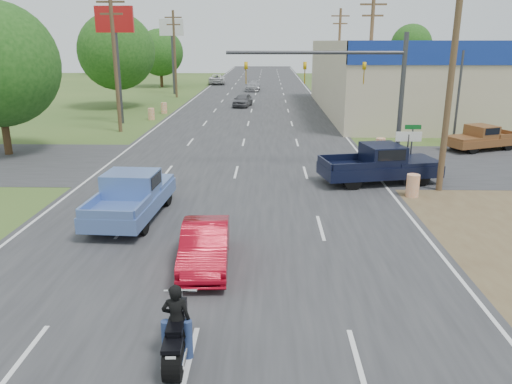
{
  "coord_description": "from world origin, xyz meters",
  "views": [
    {
      "loc": [
        1.66,
        -9.1,
        6.56
      ],
      "look_at": [
        1.23,
        8.23,
        1.3
      ],
      "focal_mm": 35.0,
      "sensor_mm": 36.0,
      "label": 1
    }
  ],
  "objects_px": {
    "red_convertible": "(205,246)",
    "navy_pickup": "(382,164)",
    "distant_car_silver": "(253,86)",
    "motorcycle": "(177,338)",
    "blue_pickup": "(133,195)",
    "brown_pickup": "(481,138)",
    "distant_car_white": "(217,79)",
    "distant_car_grey": "(243,100)",
    "rider": "(177,324)"
  },
  "relations": [
    {
      "from": "distant_car_grey",
      "to": "distant_car_white",
      "type": "distance_m",
      "value": 28.64
    },
    {
      "from": "blue_pickup",
      "to": "distant_car_white",
      "type": "height_order",
      "value": "blue_pickup"
    },
    {
      "from": "red_convertible",
      "to": "distant_car_silver",
      "type": "xyz_separation_m",
      "value": [
        -0.28,
        55.64,
        0.03
      ]
    },
    {
      "from": "red_convertible",
      "to": "distant_car_silver",
      "type": "height_order",
      "value": "distant_car_silver"
    },
    {
      "from": "navy_pickup",
      "to": "distant_car_grey",
      "type": "distance_m",
      "value": 30.02
    },
    {
      "from": "red_convertible",
      "to": "navy_pickup",
      "type": "xyz_separation_m",
      "value": [
        7.35,
        9.54,
        0.29
      ]
    },
    {
      "from": "distant_car_silver",
      "to": "navy_pickup",
      "type": "bearing_deg",
      "value": -78.56
    },
    {
      "from": "navy_pickup",
      "to": "brown_pickup",
      "type": "relative_size",
      "value": 1.18
    },
    {
      "from": "navy_pickup",
      "to": "distant_car_white",
      "type": "distance_m",
      "value": 58.61
    },
    {
      "from": "rider",
      "to": "distant_car_silver",
      "type": "xyz_separation_m",
      "value": [
        -0.25,
        60.24,
        -0.14
      ]
    },
    {
      "from": "rider",
      "to": "distant_car_silver",
      "type": "distance_m",
      "value": 60.25
    },
    {
      "from": "rider",
      "to": "red_convertible",
      "type": "bearing_deg",
      "value": -93.13
    },
    {
      "from": "rider",
      "to": "distant_car_grey",
      "type": "xyz_separation_m",
      "value": [
        -0.77,
        43.03,
        -0.15
      ]
    },
    {
      "from": "distant_car_white",
      "to": "navy_pickup",
      "type": "bearing_deg",
      "value": 99.17
    },
    {
      "from": "blue_pickup",
      "to": "brown_pickup",
      "type": "distance_m",
      "value": 22.52
    },
    {
      "from": "red_convertible",
      "to": "blue_pickup",
      "type": "bearing_deg",
      "value": 124.21
    },
    {
      "from": "motorcycle",
      "to": "navy_pickup",
      "type": "relative_size",
      "value": 0.41
    },
    {
      "from": "rider",
      "to": "distant_car_grey",
      "type": "distance_m",
      "value": 43.04
    },
    {
      "from": "red_convertible",
      "to": "navy_pickup",
      "type": "distance_m",
      "value": 12.04
    },
    {
      "from": "motorcycle",
      "to": "distant_car_silver",
      "type": "height_order",
      "value": "distant_car_silver"
    },
    {
      "from": "distant_car_silver",
      "to": "distant_car_white",
      "type": "distance_m",
      "value": 12.44
    },
    {
      "from": "motorcycle",
      "to": "distant_car_white",
      "type": "distance_m",
      "value": 71.49
    },
    {
      "from": "distant_car_grey",
      "to": "distant_car_white",
      "type": "xyz_separation_m",
      "value": [
        -5.48,
        28.11,
        0.09
      ]
    },
    {
      "from": "distant_car_white",
      "to": "brown_pickup",
      "type": "bearing_deg",
      "value": 109.21
    },
    {
      "from": "motorcycle",
      "to": "blue_pickup",
      "type": "distance_m",
      "value": 9.59
    },
    {
      "from": "red_convertible",
      "to": "brown_pickup",
      "type": "bearing_deg",
      "value": 45.44
    },
    {
      "from": "motorcycle",
      "to": "rider",
      "type": "distance_m",
      "value": 0.29
    },
    {
      "from": "red_convertible",
      "to": "rider",
      "type": "height_order",
      "value": "rider"
    },
    {
      "from": "blue_pickup",
      "to": "brown_pickup",
      "type": "bearing_deg",
      "value": 38.42
    },
    {
      "from": "motorcycle",
      "to": "distant_car_white",
      "type": "relative_size",
      "value": 0.44
    },
    {
      "from": "brown_pickup",
      "to": "distant_car_grey",
      "type": "relative_size",
      "value": 1.27
    },
    {
      "from": "red_convertible",
      "to": "blue_pickup",
      "type": "distance_m",
      "value": 5.46
    },
    {
      "from": "motorcycle",
      "to": "distant_car_silver",
      "type": "xyz_separation_m",
      "value": [
        -0.25,
        60.32,
        0.14
      ]
    },
    {
      "from": "red_convertible",
      "to": "distant_car_silver",
      "type": "distance_m",
      "value": 55.65
    },
    {
      "from": "brown_pickup",
      "to": "distant_car_white",
      "type": "distance_m",
      "value": 53.76
    },
    {
      "from": "red_convertible",
      "to": "distant_car_silver",
      "type": "relative_size",
      "value": 0.84
    },
    {
      "from": "red_convertible",
      "to": "distant_car_grey",
      "type": "xyz_separation_m",
      "value": [
        -0.8,
        38.43,
        0.02
      ]
    },
    {
      "from": "blue_pickup",
      "to": "navy_pickup",
      "type": "xyz_separation_m",
      "value": [
        10.67,
        5.21,
        0.03
      ]
    },
    {
      "from": "brown_pickup",
      "to": "distant_car_grey",
      "type": "bearing_deg",
      "value": 14.1
    },
    {
      "from": "distant_car_silver",
      "to": "motorcycle",
      "type": "bearing_deg",
      "value": -87.72
    },
    {
      "from": "motorcycle",
      "to": "distant_car_white",
      "type": "height_order",
      "value": "distant_car_white"
    },
    {
      "from": "distant_car_silver",
      "to": "distant_car_white",
      "type": "xyz_separation_m",
      "value": [
        -6.0,
        10.9,
        0.08
      ]
    },
    {
      "from": "rider",
      "to": "distant_car_white",
      "type": "distance_m",
      "value": 71.42
    },
    {
      "from": "rider",
      "to": "brown_pickup",
      "type": "height_order",
      "value": "rider"
    },
    {
      "from": "blue_pickup",
      "to": "distant_car_silver",
      "type": "xyz_separation_m",
      "value": [
        3.04,
        51.32,
        -0.23
      ]
    },
    {
      "from": "red_convertible",
      "to": "brown_pickup",
      "type": "relative_size",
      "value": 0.79
    },
    {
      "from": "red_convertible",
      "to": "navy_pickup",
      "type": "bearing_deg",
      "value": 49.11
    },
    {
      "from": "motorcycle",
      "to": "distant_car_grey",
      "type": "height_order",
      "value": "distant_car_grey"
    },
    {
      "from": "navy_pickup",
      "to": "distant_car_grey",
      "type": "relative_size",
      "value": 1.5
    },
    {
      "from": "brown_pickup",
      "to": "distant_car_white",
      "type": "relative_size",
      "value": 0.92
    }
  ]
}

